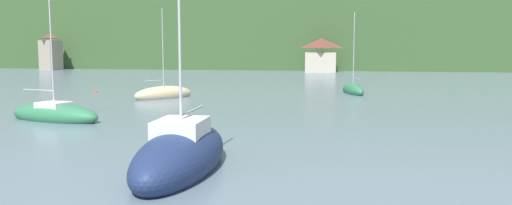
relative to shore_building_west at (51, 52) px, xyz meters
The scene contains 8 objects.
wooded_hillside 58.55m from the shore_building_west, 53.81° to the left, with size 352.00×71.02×57.96m.
shore_building_west is the anchor object (origin of this frame).
shore_building_westcentral 62.20m from the shore_building_west, ahead, with size 6.53×6.18×7.04m.
sailboat_near_0 103.57m from the shore_building_west, 53.66° to the right, with size 3.20×8.59×10.15m.
sailboat_mid_3 87.12m from the shore_building_west, 56.17° to the right, with size 7.62×3.79×11.15m.
sailboat_far_4 75.83m from the shore_building_west, 48.61° to the right, with size 5.23×6.31×9.13m.
sailboat_far_9 83.78m from the shore_building_west, 35.31° to the right, with size 3.11×6.01×9.07m.
mooring_buoy_far 66.49m from the shore_building_west, 52.46° to the right, with size 0.44×0.44×0.44m, color red.
Camera 1 is at (5.54, 22.87, 4.75)m, focal length 33.82 mm.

